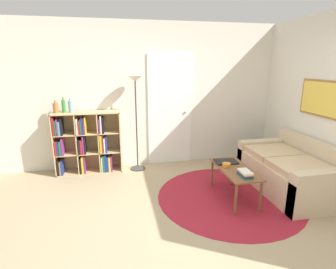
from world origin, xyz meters
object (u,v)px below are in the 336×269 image
Objects in this scene: bowl at (227,165)px; bookshelf at (86,143)px; bottle_left at (56,108)px; couch at (292,172)px; coffee_table at (235,172)px; floor_lamp at (136,96)px; laptop at (226,162)px; bottle_right at (70,107)px; bottle_middle at (64,106)px.

bookshelf is at bearing 146.50° from bowl.
bottle_left is at bearing 176.99° from bookshelf.
couch is 3.92m from bottle_left.
coffee_table is 7.87× the size of bowl.
floor_lamp is 8.09× the size of bottle_left.
floor_lamp is at bearing 137.53° from laptop.
bottle_middle is at bearing -179.59° from bottle_right.
bottle_right is at bearing 175.59° from floor_lamp.
couch is 4.73× the size of laptop.
bookshelf reaches higher than laptop.
bookshelf is 4.77× the size of bottle_right.
couch reaches higher than laptop.
bottle_left is at bearing 176.27° from floor_lamp.
laptop is 2.91m from bottle_left.
bottle_middle is (-1.20, 0.08, -0.16)m from floor_lamp.
bowl is (1.16, -1.29, -0.86)m from floor_lamp.
bottle_left is at bearing 151.06° from bowl.
bookshelf is 0.69m from bottle_right.
bottle_left is at bearing 179.43° from bottle_right.
bottle_left is (-2.58, 1.45, 0.77)m from coffee_table.
bottle_middle is at bearing 158.47° from couch.
couch is at bearing -23.15° from bookshelf.
bookshelf reaches higher than coffee_table.
bookshelf is at bearing 175.91° from floor_lamp.
bookshelf is 9.61× the size of bowl.
bookshelf is at bearing 150.69° from laptop.
bottle_left is 0.24m from bottle_right.
bowl is 2.81m from bottle_middle.
bottle_middle reaches higher than coffee_table.
bottle_right is at bearing 157.85° from couch.
laptop is (-0.03, 0.24, 0.07)m from coffee_table.
floor_lamp reaches higher than bowl.
bowl is (-0.10, 0.08, 0.09)m from coffee_table.
couch is 1.00m from coffee_table.
coffee_table is 2.86m from bottle_right.
bottle_right is at bearing 0.41° from bottle_middle.
laptop is 2.79m from bottle_middle.
bookshelf is at bearing -5.77° from bottle_right.
floor_lamp is at bearing 150.42° from couch.
laptop is 1.59× the size of bottle_left.
bowl is 2.92m from bottle_left.
laptop is 2.70m from bottle_right.
laptop is (-1.02, 0.15, 0.18)m from couch.
bowl is at bearing -179.30° from couch.
coffee_table is (-0.99, -0.09, 0.11)m from couch.
bowl is (2.04, -1.35, -0.04)m from bookshelf.
bowl is 0.45× the size of bottle_middle.
bottle_right reaches higher than bookshelf.
bowl is at bearing -33.50° from bookshelf.
coffee_table is 0.26m from laptop.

